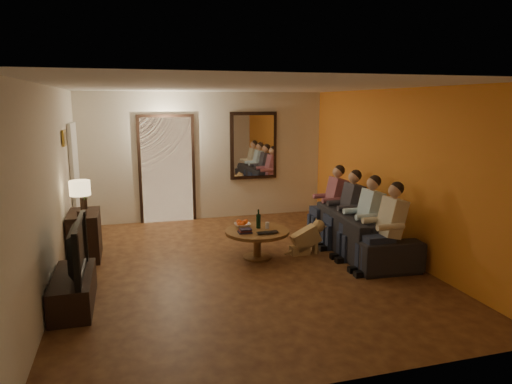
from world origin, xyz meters
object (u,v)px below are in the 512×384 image
object	(u,v)px
dresser	(85,235)
person_d	(332,204)
table_lamp	(81,198)
dog	(306,237)
wine_bottle	(258,219)
person_a	(387,231)
tv	(70,249)
coffee_table	(257,244)
laptop	(269,234)
bowl	(242,225)
sofa	(361,231)
person_c	(348,212)
tv_stand	(74,290)
person_b	(366,221)

from	to	relation	value
dresser	person_d	distance (m)	4.18
table_lamp	person_d	bearing A→B (deg)	3.15
dresser	table_lamp	xyz separation A→B (m)	(0.00, -0.22, 0.64)
dog	wine_bottle	xyz separation A→B (m)	(-0.75, 0.12, 0.32)
person_a	tv	bearing A→B (deg)	179.86
table_lamp	dresser	bearing A→B (deg)	90.00
person_a	table_lamp	bearing A→B (deg)	159.39
tv	wine_bottle	bearing A→B (deg)	-66.27
coffee_table	laptop	world-z (taller)	laptop
bowl	sofa	bearing A→B (deg)	-11.41
table_lamp	person_c	bearing A→B (deg)	-5.07
table_lamp	person_c	world-z (taller)	table_lamp
sofa	dog	distance (m)	0.92
person_a	wine_bottle	distance (m)	1.94
coffee_table	wine_bottle	xyz separation A→B (m)	(0.05, 0.10, 0.38)
tv	laptop	size ratio (longest dim) A/B	3.43
tv_stand	person_d	size ratio (longest dim) A/B	0.97
wine_bottle	laptop	bearing A→B (deg)	-82.50
person_d	bowl	world-z (taller)	person_d
tv_stand	coffee_table	distance (m)	2.77
tv_stand	tv	world-z (taller)	tv
person_b	dog	xyz separation A→B (m)	(-0.81, 0.44, -0.32)
tv	person_c	xyz separation A→B (m)	(4.18, 1.19, -0.11)
person_c	person_d	world-z (taller)	same
table_lamp	wine_bottle	xyz separation A→B (m)	(2.62, -0.41, -0.40)
table_lamp	person_b	size ratio (longest dim) A/B	0.45
tv_stand	person_c	world-z (taller)	person_c
coffee_table	laptop	distance (m)	0.38
dresser	dog	bearing A→B (deg)	-12.51
tv_stand	sofa	distance (m)	4.37
person_b	laptop	distance (m)	1.53
person_c	dog	distance (m)	0.88
dresser	sofa	size ratio (longest dim) A/B	0.36
person_b	tv	bearing A→B (deg)	-171.96
person_d	coffee_table	xyz separation A→B (m)	(-1.61, -0.74, -0.38)
person_c	person_d	distance (m)	0.60
tv_stand	person_d	bearing A→B (deg)	23.20
table_lamp	sofa	bearing A→B (deg)	-8.91
coffee_table	laptop	bearing A→B (deg)	-70.35
tv	coffee_table	bearing A→B (deg)	-67.74
dog	coffee_table	world-z (taller)	dog
table_lamp	laptop	distance (m)	2.83
person_a	coffee_table	xyz separation A→B (m)	(-1.61, 1.06, -0.38)
sofa	wine_bottle	bearing A→B (deg)	84.79
tv_stand	tv	xyz separation A→B (m)	(0.00, 0.00, 0.52)
person_a	person_d	world-z (taller)	same
dresser	bowl	size ratio (longest dim) A/B	3.17
dog	coffee_table	distance (m)	0.81
dog	wine_bottle	world-z (taller)	wine_bottle
dresser	person_a	bearing A→B (deg)	-23.21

